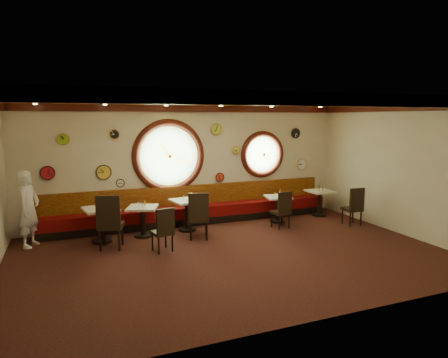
# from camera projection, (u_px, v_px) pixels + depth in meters

# --- Properties ---
(floor) EXTENTS (9.00, 6.00, 0.00)m
(floor) POSITION_uv_depth(u_px,v_px,m) (233.00, 255.00, 8.44)
(floor) COLOR black
(floor) RESTS_ON ground
(ceiling) EXTENTS (9.00, 6.00, 0.02)m
(ceiling) POSITION_uv_depth(u_px,v_px,m) (233.00, 101.00, 7.95)
(ceiling) COLOR gold
(ceiling) RESTS_ON wall_back
(wall_back) EXTENTS (9.00, 0.02, 3.20)m
(wall_back) POSITION_uv_depth(u_px,v_px,m) (190.00, 164.00, 10.95)
(wall_back) COLOR beige
(wall_back) RESTS_ON floor
(wall_front) EXTENTS (9.00, 0.02, 3.20)m
(wall_front) POSITION_uv_depth(u_px,v_px,m) (319.00, 212.00, 5.44)
(wall_front) COLOR beige
(wall_front) RESTS_ON floor
(wall_right) EXTENTS (0.02, 6.00, 3.20)m
(wall_right) POSITION_uv_depth(u_px,v_px,m) (401.00, 170.00, 9.84)
(wall_right) COLOR beige
(wall_right) RESTS_ON floor
(molding_back) EXTENTS (9.00, 0.10, 0.18)m
(molding_back) POSITION_uv_depth(u_px,v_px,m) (190.00, 108.00, 10.67)
(molding_back) COLOR #3D120B
(molding_back) RESTS_ON wall_back
(molding_front) EXTENTS (9.00, 0.10, 0.18)m
(molding_front) POSITION_uv_depth(u_px,v_px,m) (321.00, 99.00, 5.26)
(molding_front) COLOR #3D120B
(molding_front) RESTS_ON wall_back
(molding_right) EXTENTS (0.10, 6.00, 0.18)m
(molding_right) POSITION_uv_depth(u_px,v_px,m) (403.00, 107.00, 9.59)
(molding_right) COLOR #3D120B
(molding_right) RESTS_ON wall_back
(banquette_base) EXTENTS (8.00, 0.55, 0.20)m
(banquette_base) POSITION_uv_depth(u_px,v_px,m) (194.00, 220.00, 10.92)
(banquette_base) COLOR black
(banquette_base) RESTS_ON floor
(banquette_seat) EXTENTS (8.00, 0.55, 0.30)m
(banquette_seat) POSITION_uv_depth(u_px,v_px,m) (194.00, 211.00, 10.88)
(banquette_seat) COLOR #5C0709
(banquette_seat) RESTS_ON banquette_base
(banquette_back) EXTENTS (8.00, 0.10, 0.55)m
(banquette_back) POSITION_uv_depth(u_px,v_px,m) (191.00, 195.00, 11.02)
(banquette_back) COLOR #611407
(banquette_back) RESTS_ON wall_back
(porthole_left_glass) EXTENTS (1.66, 0.02, 1.66)m
(porthole_left_glass) POSITION_uv_depth(u_px,v_px,m) (169.00, 156.00, 10.69)
(porthole_left_glass) COLOR #83AD68
(porthole_left_glass) RESTS_ON wall_back
(porthole_left_frame) EXTENTS (1.98, 0.18, 1.98)m
(porthole_left_frame) POSITION_uv_depth(u_px,v_px,m) (169.00, 156.00, 10.67)
(porthole_left_frame) COLOR #3D120B
(porthole_left_frame) RESTS_ON wall_back
(porthole_left_ring) EXTENTS (1.61, 0.03, 1.61)m
(porthole_left_ring) POSITION_uv_depth(u_px,v_px,m) (169.00, 156.00, 10.65)
(porthole_left_ring) COLOR gold
(porthole_left_ring) RESTS_ON wall_back
(porthole_right_glass) EXTENTS (1.10, 0.02, 1.10)m
(porthole_right_glass) POSITION_uv_depth(u_px,v_px,m) (262.00, 154.00, 11.72)
(porthole_right_glass) COLOR #83AD68
(porthole_right_glass) RESTS_ON wall_back
(porthole_right_frame) EXTENTS (1.38, 0.18, 1.38)m
(porthole_right_frame) POSITION_uv_depth(u_px,v_px,m) (262.00, 154.00, 11.70)
(porthole_right_frame) COLOR #3D120B
(porthole_right_frame) RESTS_ON wall_back
(porthole_right_ring) EXTENTS (1.09, 0.03, 1.09)m
(porthole_right_ring) POSITION_uv_depth(u_px,v_px,m) (263.00, 154.00, 11.68)
(porthole_right_ring) COLOR gold
(porthole_right_ring) RESTS_ON wall_back
(wall_clock_0) EXTENTS (0.28, 0.03, 0.28)m
(wall_clock_0) POSITION_uv_depth(u_px,v_px,m) (296.00, 133.00, 12.00)
(wall_clock_0) COLOR black
(wall_clock_0) RESTS_ON wall_back
(wall_clock_1) EXTENTS (0.36, 0.03, 0.36)m
(wall_clock_1) POSITION_uv_depth(u_px,v_px,m) (104.00, 172.00, 10.09)
(wall_clock_1) COLOR yellow
(wall_clock_1) RESTS_ON wall_back
(wall_clock_2) EXTENTS (0.24, 0.03, 0.24)m
(wall_clock_2) POSITION_uv_depth(u_px,v_px,m) (220.00, 177.00, 11.28)
(wall_clock_2) COLOR red
(wall_clock_2) RESTS_ON wall_back
(wall_clock_3) EXTENTS (0.20, 0.03, 0.20)m
(wall_clock_3) POSITION_uv_depth(u_px,v_px,m) (120.00, 183.00, 10.28)
(wall_clock_3) COLOR white
(wall_clock_3) RESTS_ON wall_back
(wall_clock_4) EXTENTS (0.26, 0.03, 0.26)m
(wall_clock_4) POSITION_uv_depth(u_px,v_px,m) (63.00, 139.00, 9.63)
(wall_clock_4) COLOR #80B424
(wall_clock_4) RESTS_ON wall_back
(wall_clock_5) EXTENTS (0.24, 0.03, 0.24)m
(wall_clock_5) POSITION_uv_depth(u_px,v_px,m) (114.00, 134.00, 10.05)
(wall_clock_5) COLOR black
(wall_clock_5) RESTS_ON wall_back
(wall_clock_6) EXTENTS (0.34, 0.03, 0.34)m
(wall_clock_6) POSITION_uv_depth(u_px,v_px,m) (302.00, 164.00, 12.23)
(wall_clock_6) COLOR white
(wall_clock_6) RESTS_ON wall_back
(wall_clock_7) EXTENTS (0.32, 0.03, 0.32)m
(wall_clock_7) POSITION_uv_depth(u_px,v_px,m) (48.00, 173.00, 9.60)
(wall_clock_7) COLOR red
(wall_clock_7) RESTS_ON wall_back
(wall_clock_8) EXTENTS (0.30, 0.03, 0.30)m
(wall_clock_8) POSITION_uv_depth(u_px,v_px,m) (216.00, 129.00, 11.04)
(wall_clock_8) COLOR #B1CD40
(wall_clock_8) RESTS_ON wall_back
(wall_clock_9) EXTENTS (0.22, 0.03, 0.22)m
(wall_clock_9) POSITION_uv_depth(u_px,v_px,m) (236.00, 150.00, 11.35)
(wall_clock_9) COLOR #C8D547
(wall_clock_9) RESTS_ON wall_back
(table_a) EXTENTS (0.85, 0.85, 0.81)m
(table_a) POSITION_uv_depth(u_px,v_px,m) (101.00, 220.00, 9.24)
(table_a) COLOR black
(table_a) RESTS_ON floor
(table_b) EXTENTS (0.88, 0.88, 0.75)m
(table_b) POSITION_uv_depth(u_px,v_px,m) (143.00, 218.00, 9.64)
(table_b) COLOR black
(table_b) RESTS_ON floor
(table_c) EXTENTS (0.84, 0.84, 0.80)m
(table_c) POSITION_uv_depth(u_px,v_px,m) (187.00, 211.00, 10.17)
(table_c) COLOR black
(table_c) RESTS_ON floor
(table_d) EXTENTS (0.77, 0.77, 0.73)m
(table_d) POSITION_uv_depth(u_px,v_px,m) (278.00, 206.00, 11.01)
(table_d) COLOR black
(table_d) RESTS_ON floor
(table_e) EXTENTS (0.69, 0.69, 0.75)m
(table_e) POSITION_uv_depth(u_px,v_px,m) (320.00, 200.00, 11.73)
(table_e) COLOR black
(table_e) RESTS_ON floor
(chair_a) EXTENTS (0.64, 0.64, 0.76)m
(chair_a) POSITION_uv_depth(u_px,v_px,m) (110.00, 219.00, 8.65)
(chair_a) COLOR black
(chair_a) RESTS_ON floor
(chair_b) EXTENTS (0.49, 0.49, 0.60)m
(chair_b) POSITION_uv_depth(u_px,v_px,m) (164.00, 227.00, 8.52)
(chair_b) COLOR black
(chair_b) RESTS_ON floor
(chair_c) EXTENTS (0.59, 0.59, 0.70)m
(chair_c) POSITION_uv_depth(u_px,v_px,m) (199.00, 213.00, 9.40)
(chair_c) COLOR black
(chair_c) RESTS_ON floor
(chair_d) EXTENTS (0.46, 0.46, 0.61)m
(chair_d) POSITION_uv_depth(u_px,v_px,m) (283.00, 207.00, 10.33)
(chair_d) COLOR black
(chair_d) RESTS_ON floor
(chair_e) EXTENTS (0.45, 0.45, 0.64)m
(chair_e) POSITION_uv_depth(u_px,v_px,m) (354.00, 204.00, 10.61)
(chair_e) COLOR black
(chair_e) RESTS_ON floor
(condiment_a_salt) EXTENTS (0.04, 0.04, 0.10)m
(condiment_a_salt) POSITION_uv_depth(u_px,v_px,m) (97.00, 206.00, 9.17)
(condiment_a_salt) COLOR silver
(condiment_a_salt) RESTS_ON table_a
(condiment_b_salt) EXTENTS (0.04, 0.04, 0.11)m
(condiment_b_salt) POSITION_uv_depth(u_px,v_px,m) (138.00, 204.00, 9.65)
(condiment_b_salt) COLOR silver
(condiment_b_salt) RESTS_ON table_b
(condiment_c_salt) EXTENTS (0.04, 0.04, 0.10)m
(condiment_c_salt) POSITION_uv_depth(u_px,v_px,m) (184.00, 197.00, 10.18)
(condiment_c_salt) COLOR silver
(condiment_c_salt) RESTS_ON table_c
(condiment_d_salt) EXTENTS (0.04, 0.04, 0.11)m
(condiment_d_salt) POSITION_uv_depth(u_px,v_px,m) (275.00, 194.00, 10.95)
(condiment_d_salt) COLOR silver
(condiment_d_salt) RESTS_ON table_d
(condiment_a_pepper) EXTENTS (0.03, 0.03, 0.09)m
(condiment_a_pepper) POSITION_uv_depth(u_px,v_px,m) (104.00, 206.00, 9.15)
(condiment_a_pepper) COLOR silver
(condiment_a_pepper) RESTS_ON table_a
(condiment_b_pepper) EXTENTS (0.04, 0.04, 0.11)m
(condiment_b_pepper) POSITION_uv_depth(u_px,v_px,m) (142.00, 205.00, 9.52)
(condiment_b_pepper) COLOR silver
(condiment_b_pepper) RESTS_ON table_b
(condiment_c_pepper) EXTENTS (0.03, 0.03, 0.09)m
(condiment_c_pepper) POSITION_uv_depth(u_px,v_px,m) (190.00, 198.00, 10.06)
(condiment_c_pepper) COLOR silver
(condiment_c_pepper) RESTS_ON table_c
(condiment_d_pepper) EXTENTS (0.04, 0.04, 0.11)m
(condiment_d_pepper) POSITION_uv_depth(u_px,v_px,m) (279.00, 195.00, 10.92)
(condiment_d_pepper) COLOR silver
(condiment_d_pepper) RESTS_ON table_d
(condiment_a_bottle) EXTENTS (0.04, 0.04, 0.14)m
(condiment_a_bottle) POSITION_uv_depth(u_px,v_px,m) (103.00, 204.00, 9.29)
(condiment_a_bottle) COLOR gold
(condiment_a_bottle) RESTS_ON table_a
(condiment_b_bottle) EXTENTS (0.04, 0.04, 0.14)m
(condiment_b_bottle) POSITION_uv_depth(u_px,v_px,m) (145.00, 203.00, 9.70)
(condiment_b_bottle) COLOR gold
(condiment_b_bottle) RESTS_ON table_b
(condiment_c_bottle) EXTENTS (0.05, 0.05, 0.17)m
(condiment_c_bottle) POSITION_uv_depth(u_px,v_px,m) (191.00, 196.00, 10.21)
(condiment_c_bottle) COLOR gold
(condiment_c_bottle) RESTS_ON table_c
(condiment_d_bottle) EXTENTS (0.05, 0.05, 0.18)m
(condiment_d_bottle) POSITION_uv_depth(u_px,v_px,m) (280.00, 192.00, 11.11)
(condiment_d_bottle) COLOR gold
(condiment_d_bottle) RESTS_ON table_d
(condiment_e_salt) EXTENTS (0.04, 0.04, 0.11)m
(condiment_e_salt) POSITION_uv_depth(u_px,v_px,m) (319.00, 189.00, 11.69)
(condiment_e_salt) COLOR silver
(condiment_e_salt) RESTS_ON table_e
(condiment_e_pepper) EXTENTS (0.03, 0.03, 0.10)m
(condiment_e_pepper) POSITION_uv_depth(u_px,v_px,m) (323.00, 189.00, 11.65)
(condiment_e_pepper) COLOR #BCBCC0
(condiment_e_pepper) RESTS_ON table_e
(condiment_e_bottle) EXTENTS (0.05, 0.05, 0.15)m
(condiment_e_bottle) POSITION_uv_depth(u_px,v_px,m) (319.00, 187.00, 11.83)
(condiment_e_bottle) COLOR gold
(condiment_e_bottle) RESTS_ON table_e
(waiter) EXTENTS (0.64, 0.74, 1.72)m
(waiter) POSITION_uv_depth(u_px,v_px,m) (29.00, 209.00, 8.86)
(waiter) COLOR white
(waiter) RESTS_ON floor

